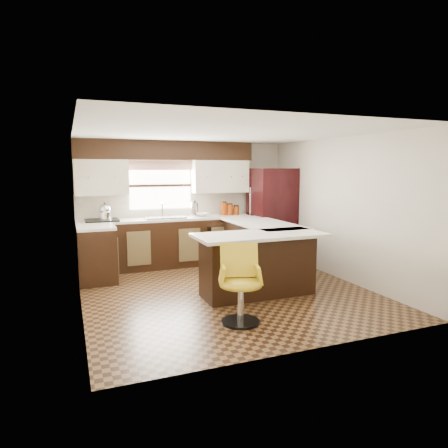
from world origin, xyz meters
name	(u,v)px	position (x,y,z in m)	size (l,w,h in m)	color
floor	(226,291)	(0.00, 0.00, 0.00)	(4.40, 4.40, 0.00)	#49301A
ceiling	(226,133)	(0.00, 0.00, 2.40)	(4.40, 4.40, 0.00)	silver
wall_back	(185,203)	(0.00, 2.20, 1.20)	(4.40, 4.40, 0.00)	beige
wall_front	(307,237)	(0.00, -2.20, 1.20)	(4.40, 4.40, 0.00)	beige
wall_left	(77,220)	(-2.10, 0.00, 1.20)	(4.40, 4.40, 0.00)	beige
wall_right	(341,209)	(2.10, 0.00, 1.20)	(4.40, 4.40, 0.00)	beige
base_cab_back	(168,243)	(-0.45, 1.90, 0.45)	(3.30, 0.60, 0.90)	black
base_cab_left	(97,255)	(-1.80, 1.25, 0.45)	(0.60, 0.70, 0.90)	black
counter_back	(167,219)	(-0.45, 1.90, 0.92)	(3.30, 0.60, 0.04)	silver
counter_left	(96,227)	(-1.80, 1.25, 0.92)	(0.60, 0.70, 0.04)	silver
soffit	(167,150)	(-0.40, 2.03, 2.22)	(3.40, 0.35, 0.36)	black
upper_cab_left	(101,177)	(-1.62, 2.03, 1.72)	(0.94, 0.35, 0.64)	beige
upper_cab_right	(220,177)	(0.68, 2.03, 1.72)	(1.14, 0.35, 0.64)	beige
window_pane	(161,186)	(-0.50, 2.18, 1.55)	(1.20, 0.02, 0.90)	white
valance	(161,165)	(-0.50, 2.14, 1.94)	(1.30, 0.06, 0.18)	#D19B93
sink	(165,217)	(-0.50, 1.88, 0.96)	(0.75, 0.45, 0.03)	#B2B2B7
dishwasher	(221,243)	(0.55, 1.61, 0.43)	(0.58, 0.03, 0.78)	black
cooktop	(102,220)	(-1.65, 1.88, 0.96)	(0.58, 0.50, 0.03)	black
peninsula_long	(260,250)	(0.90, 0.62, 0.45)	(0.60, 1.95, 0.90)	black
peninsula_return	(258,265)	(0.38, -0.35, 0.45)	(1.65, 0.60, 0.90)	black
counter_pen_long	(263,224)	(0.95, 0.62, 0.92)	(0.84, 1.95, 0.04)	silver
counter_pen_return	(260,235)	(0.35, -0.44, 0.92)	(1.89, 0.84, 0.04)	silver
refrigerator	(272,215)	(1.68, 1.66, 0.94)	(0.81, 0.77, 1.88)	black
bar_chair	(241,285)	(-0.31, -1.27, 0.48)	(0.51, 0.51, 0.96)	gold
kettle	(105,211)	(-1.59, 1.88, 1.12)	(0.22, 0.22, 0.30)	silver
percolator	(195,210)	(0.10, 1.90, 1.08)	(0.15, 0.15, 0.27)	silver
mixing_bowl	(202,215)	(0.25, 1.90, 0.98)	(0.27, 0.27, 0.07)	white
canister_large	(224,209)	(0.72, 1.92, 1.07)	(0.14, 0.14, 0.25)	maroon
canister_med	(230,210)	(0.85, 1.92, 1.05)	(0.14, 0.14, 0.21)	maroon
canister_small	(236,211)	(1.00, 1.92, 1.03)	(0.12, 0.12, 0.16)	maroon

